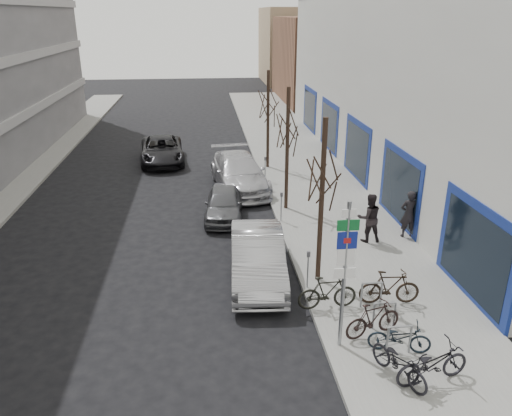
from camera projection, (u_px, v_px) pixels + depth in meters
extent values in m
plane|color=black|center=(249.00, 355.00, 13.00)|extent=(120.00, 120.00, 0.00)
cube|color=slate|center=(327.00, 208.00, 22.68)|extent=(5.00, 70.00, 0.15)
cube|color=brown|center=(341.00, 60.00, 49.87)|extent=(12.00, 14.00, 8.00)
cube|color=#937A5B|center=(314.00, 45.00, 63.63)|extent=(13.00, 12.00, 9.00)
cylinder|color=gray|center=(344.00, 280.00, 12.48)|extent=(0.10, 0.10, 4.20)
cube|color=white|center=(349.00, 214.00, 11.79)|extent=(0.35, 0.03, 0.22)
cube|color=#0C5926|center=(348.00, 225.00, 11.90)|extent=(0.55, 0.03, 0.28)
cube|color=navy|center=(347.00, 240.00, 12.05)|extent=(0.50, 0.03, 0.45)
cube|color=maroon|center=(347.00, 241.00, 12.04)|extent=(0.18, 0.02, 0.14)
cube|color=white|center=(346.00, 257.00, 12.21)|extent=(0.45, 0.03, 0.45)
cube|color=white|center=(345.00, 273.00, 12.38)|extent=(0.55, 0.03, 0.28)
cylinder|color=gray|center=(387.00, 341.00, 12.69)|extent=(0.06, 0.06, 0.80)
cylinder|color=gray|center=(410.00, 339.00, 12.74)|extent=(0.06, 0.06, 0.80)
cylinder|color=gray|center=(400.00, 327.00, 12.57)|extent=(0.60, 0.06, 0.06)
cylinder|color=gray|center=(373.00, 316.00, 13.70)|extent=(0.06, 0.06, 0.80)
cylinder|color=gray|center=(395.00, 315.00, 13.76)|extent=(0.06, 0.06, 0.80)
cylinder|color=gray|center=(385.00, 303.00, 13.59)|extent=(0.60, 0.06, 0.06)
cylinder|color=gray|center=(361.00, 295.00, 14.72)|extent=(0.06, 0.06, 0.80)
cylinder|color=gray|center=(381.00, 294.00, 14.78)|extent=(0.06, 0.06, 0.80)
cylinder|color=gray|center=(372.00, 283.00, 14.61)|extent=(0.60, 0.06, 0.06)
cylinder|color=black|center=(321.00, 205.00, 15.50)|extent=(0.16, 0.16, 5.50)
cylinder|color=black|center=(287.00, 152.00, 21.52)|extent=(0.16, 0.16, 5.50)
cylinder|color=black|center=(268.00, 121.00, 27.54)|extent=(0.16, 0.16, 5.50)
cylinder|color=gray|center=(308.00, 272.00, 15.74)|extent=(0.05, 0.05, 1.10)
cube|color=#3F3F44|center=(309.00, 254.00, 15.51)|extent=(0.10, 0.08, 0.18)
cylinder|color=gray|center=(281.00, 209.00, 20.83)|extent=(0.05, 0.05, 1.10)
cube|color=#3F3F44|center=(282.00, 195.00, 20.60)|extent=(0.10, 0.08, 0.18)
cylinder|color=gray|center=(265.00, 170.00, 25.93)|extent=(0.05, 0.05, 1.10)
cube|color=#3F3F44|center=(265.00, 159.00, 25.70)|extent=(0.10, 0.08, 0.18)
imported|color=black|center=(400.00, 360.00, 11.77)|extent=(1.22, 1.82, 1.08)
imported|color=black|center=(373.00, 319.00, 13.38)|extent=(1.79, 0.97, 1.04)
imported|color=black|center=(400.00, 335.00, 12.76)|extent=(1.67, 0.87, 0.98)
imported|color=black|center=(327.00, 292.00, 14.62)|extent=(1.82, 0.62, 1.09)
imported|color=black|center=(433.00, 361.00, 11.67)|extent=(2.00, 0.96, 1.17)
imported|color=black|center=(390.00, 287.00, 14.87)|extent=(1.88, 0.69, 1.12)
imported|color=#A5A6AA|center=(258.00, 257.00, 16.46)|extent=(2.02, 5.01, 1.62)
imported|color=#505055|center=(224.00, 203.00, 21.55)|extent=(1.91, 4.00, 1.32)
imported|color=#B8B7BD|center=(239.00, 173.00, 25.04)|extent=(3.02, 6.11, 1.71)
imported|color=black|center=(162.00, 150.00, 29.63)|extent=(2.88, 5.48, 1.47)
imported|color=black|center=(409.00, 214.00, 19.22)|extent=(0.70, 0.47, 1.89)
imported|color=black|center=(369.00, 217.00, 18.86)|extent=(0.72, 0.49, 1.93)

